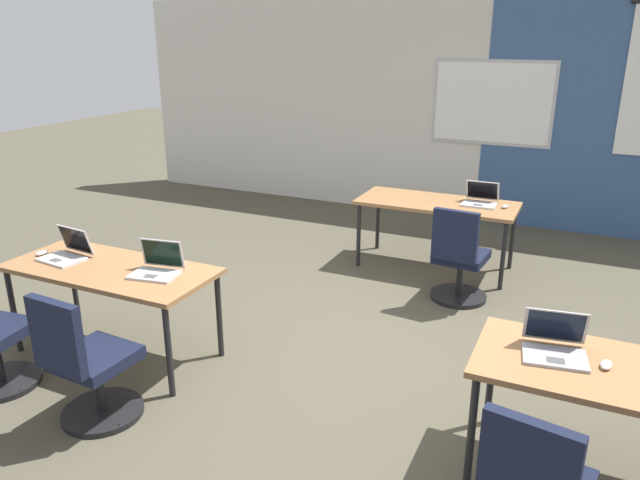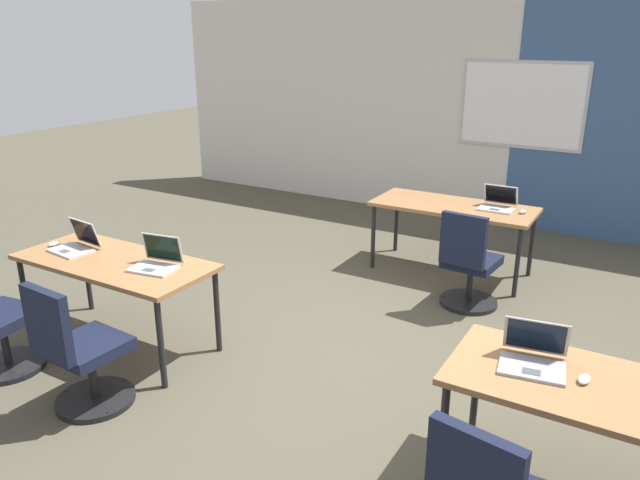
% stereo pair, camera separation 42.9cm
% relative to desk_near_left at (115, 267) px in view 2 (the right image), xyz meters
% --- Properties ---
extents(ground_plane, '(24.00, 24.00, 0.00)m').
position_rel_desk_near_left_xyz_m(ground_plane, '(1.75, 0.60, -0.66)').
color(ground_plane, '#4C4738').
extents(back_wall_assembly, '(10.00, 0.27, 2.80)m').
position_rel_desk_near_left_xyz_m(back_wall_assembly, '(1.81, 4.80, 0.75)').
color(back_wall_assembly, silver).
rests_on(back_wall_assembly, ground).
extents(desk_near_left, '(1.60, 0.70, 0.72)m').
position_rel_desk_near_left_xyz_m(desk_near_left, '(0.00, 0.00, 0.00)').
color(desk_near_left, olive).
rests_on(desk_near_left, ground).
extents(desk_near_right, '(1.60, 0.70, 0.72)m').
position_rel_desk_near_left_xyz_m(desk_near_right, '(3.50, 0.00, 0.00)').
color(desk_near_right, olive).
rests_on(desk_near_right, ground).
extents(desk_far_center, '(1.60, 0.70, 0.72)m').
position_rel_desk_near_left_xyz_m(desk_far_center, '(1.75, 2.80, 0.00)').
color(desk_far_center, olive).
rests_on(desk_far_center, ground).
extents(laptop_far_right, '(0.33, 0.33, 0.22)m').
position_rel_desk_near_left_xyz_m(laptop_far_right, '(2.16, 2.89, 0.11)').
color(laptop_far_right, '#B7B7BC').
rests_on(laptop_far_right, desk_far_center).
extents(mouse_far_right, '(0.08, 0.11, 0.03)m').
position_rel_desk_near_left_xyz_m(mouse_far_right, '(2.42, 2.85, 0.08)').
color(mouse_far_right, '#B2B2B7').
rests_on(mouse_far_right, desk_far_center).
extents(chair_far_right, '(0.52, 0.56, 0.92)m').
position_rel_desk_near_left_xyz_m(chair_far_right, '(2.16, 2.06, -0.28)').
color(chair_far_right, black).
rests_on(chair_far_right, ground).
extents(laptop_near_left_end, '(0.36, 0.33, 0.23)m').
position_rel_desk_near_left_xyz_m(laptop_near_left_end, '(-0.43, -0.00, 0.11)').
color(laptop_near_left_end, silver).
rests_on(laptop_near_left_end, desk_near_left).
extents(mouse_near_left_end, '(0.07, 0.11, 0.03)m').
position_rel_desk_near_left_xyz_m(mouse_near_left_end, '(-0.66, -0.03, 0.08)').
color(mouse_near_left_end, silver).
rests_on(mouse_near_left_end, desk_near_left).
extents(laptop_near_right_inner, '(0.37, 0.35, 0.23)m').
position_rel_desk_near_left_xyz_m(laptop_near_right_inner, '(3.10, 0.04, 0.11)').
color(laptop_near_right_inner, '#9E9EA3').
rests_on(laptop_near_right_inner, desk_near_right).
extents(mouse_near_right_inner, '(0.07, 0.11, 0.03)m').
position_rel_desk_near_left_xyz_m(mouse_near_right_inner, '(3.36, 0.00, 0.08)').
color(mouse_near_right_inner, silver).
rests_on(mouse_near_right_inner, desk_near_right).
extents(laptop_near_left_inner, '(0.37, 0.33, 0.23)m').
position_rel_desk_near_left_xyz_m(laptop_near_left_inner, '(0.41, 0.05, 0.11)').
color(laptop_near_left_inner, '#B7B7BC').
rests_on(laptop_near_left_inner, desk_near_left).
extents(chair_near_left_inner, '(0.52, 0.55, 0.92)m').
position_rel_desk_near_left_xyz_m(chair_near_left_inner, '(0.46, -0.74, -0.28)').
color(chair_near_left_inner, black).
rests_on(chair_near_left_inner, ground).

